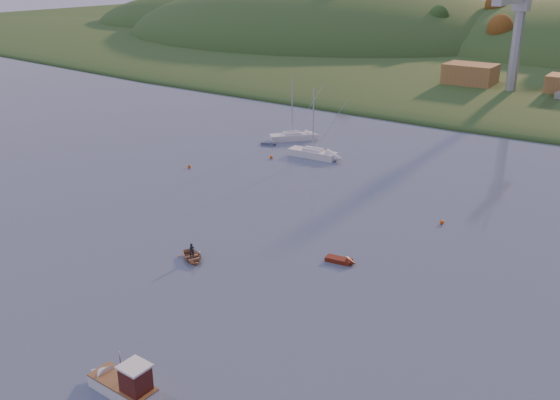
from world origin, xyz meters
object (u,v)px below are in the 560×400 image
Objects in this scene: sailboat_far at (313,153)px; canoe at (192,257)px; grey_dinghy at (271,144)px; sailboat_near at (292,136)px; fishing_boat at (119,381)px; red_tender at (344,261)px.

sailboat_far reaches higher than canoe.
grey_dinghy is at bearing 55.68° from canoe.
sailboat_near is 4.71m from grey_dinghy.
canoe is at bearing -59.81° from fishing_boat.
fishing_boat reaches higher than canoe.
fishing_boat is at bearing -80.62° from grey_dinghy.
sailboat_near reaches higher than fishing_boat.
red_tender reaches higher than canoe.
grey_dinghy is at bearing -153.25° from sailboat_near.
grey_dinghy is (-28.14, 58.72, -0.69)m from fishing_boat.
fishing_boat is 59.66m from sailboat_far.
sailboat_far is at bearing 119.10° from red_tender.
sailboat_far is at bearing -86.26° from sailboat_near.
grey_dinghy is (-9.47, 2.06, -0.50)m from sailboat_far.
canoe is 43.93m from grey_dinghy.
canoe is (8.77, -37.91, -0.34)m from sailboat_far.
fishing_boat is 1.95× the size of red_tender.
fishing_boat is 68.70m from sailboat_near.
grey_dinghy is at bearing 127.29° from red_tender.
fishing_boat is 0.59× the size of sailboat_far.
red_tender is (22.07, -29.71, -0.48)m from sailboat_far.
sailboat_far is (-18.67, 56.66, -0.18)m from fishing_boat.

